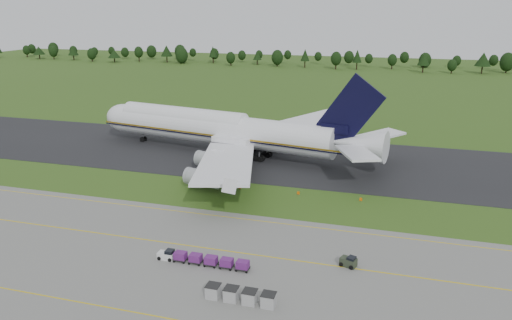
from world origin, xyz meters
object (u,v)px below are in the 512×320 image
(baggage_train, at_px, (201,259))
(edge_markers, at_px, (269,190))
(aircraft, at_px, (223,129))
(uld_row, at_px, (240,295))
(utility_cart, at_px, (348,262))

(baggage_train, relative_size, edge_markers, 0.38)
(aircraft, height_order, baggage_train, aircraft)
(uld_row, bearing_deg, aircraft, 111.70)
(aircraft, xyz_separation_m, baggage_train, (16.33, -54.35, -5.45))
(aircraft, xyz_separation_m, utility_cart, (36.43, -49.04, -5.60))
(utility_cart, distance_m, edge_markers, 31.91)
(baggage_train, xyz_separation_m, edge_markers, (1.54, 31.27, -0.54))
(aircraft, distance_m, utility_cart, 61.35)
(utility_cart, height_order, edge_markers, utility_cart)
(uld_row, xyz_separation_m, edge_markers, (-6.71, 38.71, -0.65))
(uld_row, bearing_deg, edge_markers, 99.84)
(uld_row, distance_m, edge_markers, 39.30)
(aircraft, height_order, utility_cart, aircraft)
(baggage_train, bearing_deg, aircraft, 106.72)
(edge_markers, bearing_deg, uld_row, -80.16)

